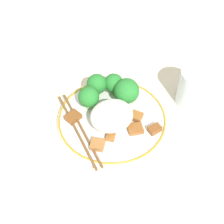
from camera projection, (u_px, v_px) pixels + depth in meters
ground_plane at (112, 122)px, 0.72m from camera, size 3.00×3.00×0.00m
plate at (112, 119)px, 0.71m from camera, size 0.25×0.25×0.02m
rice_mound at (112, 116)px, 0.67m from camera, size 0.08×0.10×0.06m
broccoli_back_left at (127, 91)px, 0.71m from camera, size 0.06×0.06×0.06m
broccoli_back_center at (114, 83)px, 0.73m from camera, size 0.05×0.05×0.06m
broccoli_back_right at (98, 84)px, 0.73m from camera, size 0.05×0.05×0.06m
broccoli_mid_left at (89, 97)px, 0.70m from camera, size 0.05×0.05×0.06m
meat_near_front at (111, 135)px, 0.67m from camera, size 0.04×0.03×0.01m
meat_near_left at (137, 116)px, 0.70m from camera, size 0.03×0.03×0.01m
meat_near_right at (155, 129)px, 0.67m from camera, size 0.02×0.03×0.01m
meat_near_back at (98, 145)px, 0.65m from camera, size 0.04×0.04×0.01m
meat_on_rice_edge at (135, 129)px, 0.68m from camera, size 0.04×0.04×0.01m
meat_mid_left at (73, 117)px, 0.70m from camera, size 0.04×0.04×0.01m
chopsticks at (78, 128)px, 0.68m from camera, size 0.22×0.02×0.01m
drinking_glass at (195, 87)px, 0.72m from camera, size 0.08×0.08×0.09m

